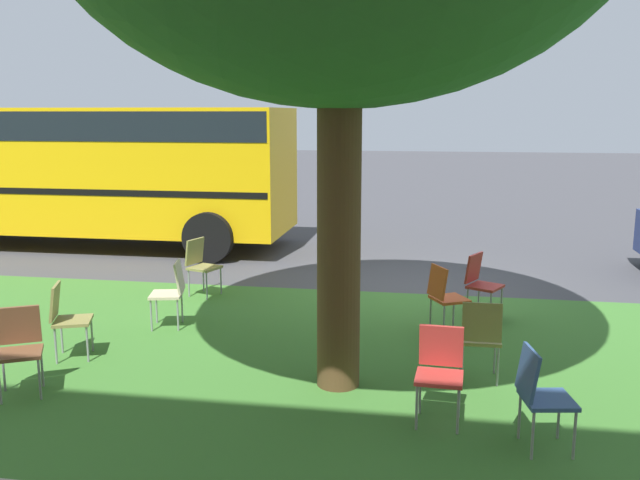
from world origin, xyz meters
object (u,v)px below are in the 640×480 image
Objects in this scene: chair_7 at (20,344)px; chair_8 at (172,289)px; chair_5 at (66,315)px; chair_0 at (540,391)px; chair_3 at (440,367)px; chair_2 at (445,293)px; chair_4 at (480,280)px; school_bus at (45,162)px; chair_1 at (481,334)px; chair_6 at (201,262)px.

chair_8 is (-0.68, -2.28, 0.00)m from chair_7.
chair_8 is at bearing -120.11° from chair_5.
chair_0 is 1.00× the size of chair_3.
chair_2 and chair_4 have the same top height.
chair_0 is 1.00× the size of chair_5.
chair_4 is 9.74m from school_bus.
chair_1 is at bearing 144.05° from school_bus.
chair_7 is (4.20, 2.64, 0.00)m from chair_2.
chair_7 is at bearing 36.13° from chair_4.
chair_4 is 5.36m from chair_5.
chair_8 is at bearing 133.40° from school_bus.
chair_6 is 3.90m from chair_7.
school_bus is (8.68, -6.29, 1.24)m from chair_1.
chair_4 is at bearing -164.05° from chair_8.
chair_3 is 4.10m from chair_8.
chair_4 is 1.00× the size of chair_5.
chair_1 is 2.36m from chair_4.
chair_1 and chair_2 have the same top height.
chair_1 is 0.08× the size of school_bus.
chair_3 is 1.00× the size of chair_4.
chair_8 is (4.26, -2.62, 0.00)m from chair_0.
chair_6 and chair_8 have the same top height.
chair_1 is 1.00× the size of chair_4.
chair_4 and chair_8 have the same top height.
chair_1 is 4.06m from chair_8.
chair_2 is at bearing 57.93° from chair_4.
chair_7 is (4.13, 0.07, 0.00)m from chair_3.
chair_0 is 1.46m from chair_1.
chair_1 is 1.61m from chair_2.
chair_2 and chair_6 have the same top height.
chair_2 is (0.35, -1.57, 0.00)m from chair_1.
chair_0 is 5.00m from chair_8.
chair_8 is at bearing -31.59° from chair_0.
chair_6 is (-0.59, -2.88, 0.00)m from chair_5.
chair_2 is 1.00× the size of chair_5.
chair_1 is 4.68m from chair_7.
chair_3 and chair_6 have the same top height.
chair_2 is 1.00× the size of chair_7.
chair_0 and chair_3 have the same top height.
chair_3 is (0.07, 2.57, 0.00)m from chair_2.
chair_2 is at bearing -91.59° from chair_3.
chair_2 is 0.93m from chair_4.
chair_3 and chair_8 have the same top height.
chair_1 is at bearing 86.51° from chair_4.
school_bus is at bearing -37.01° from chair_6.
school_bus is at bearing -24.04° from chair_4.
chair_2 is 1.00× the size of chair_6.
chair_5 and chair_7 have the same top height.
chair_2 is 4.58m from chair_5.
school_bus is at bearing -57.56° from chair_5.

